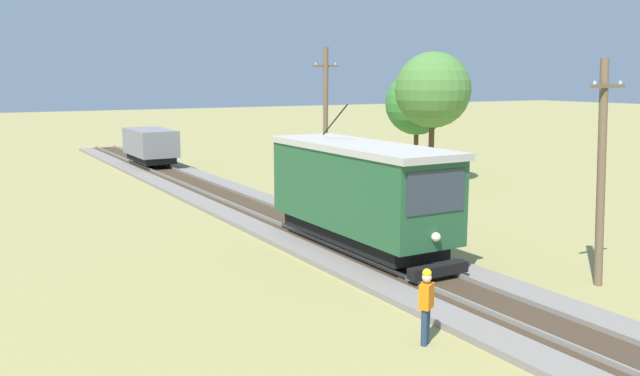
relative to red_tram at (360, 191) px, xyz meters
name	(u,v)px	position (x,y,z in m)	size (l,w,h in m)	color
red_tram	(360,191)	(0.00, 0.00, 0.00)	(2.60, 8.54, 4.79)	#235633
freight_car	(151,145)	(0.00, 25.29, -0.64)	(2.40, 5.20, 2.31)	slate
utility_pole_near_tram	(601,170)	(4.17, -6.26, 1.18)	(1.40, 0.53, 6.55)	brown
utility_pole_mid	(326,123)	(4.17, 9.38, 1.63)	(1.40, 0.30, 7.45)	brown
track_worker	(426,303)	(-3.02, -7.35, -1.21)	(0.45, 0.40, 1.78)	navy
tree_left_near	(417,103)	(16.18, 17.57, 2.10)	(4.33, 4.33, 6.47)	#4C3823
tree_right_near	(433,90)	(12.03, 10.91, 3.12)	(4.26, 4.26, 7.46)	#4C3823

